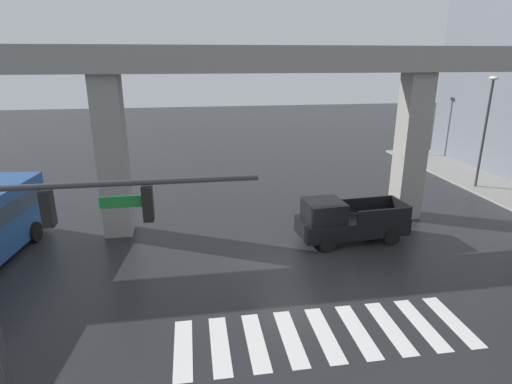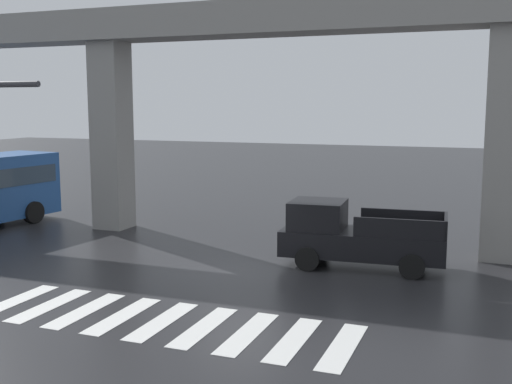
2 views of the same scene
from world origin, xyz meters
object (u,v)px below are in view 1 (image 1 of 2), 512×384
object	(u,v)px
street_lamp_mid_block	(487,120)
street_lamp_far_north	(407,103)
pickup_truck	(346,221)
traffic_signal_mast	(57,236)

from	to	relation	value
street_lamp_mid_block	street_lamp_far_north	size ratio (longest dim) A/B	1.00
pickup_truck	street_lamp_far_north	world-z (taller)	street_lamp_far_north
street_lamp_mid_block	street_lamp_far_north	xyz separation A→B (m)	(0.00, 10.14, 0.00)
pickup_truck	street_lamp_far_north	size ratio (longest dim) A/B	0.72
street_lamp_far_north	traffic_signal_mast	bearing A→B (deg)	-131.56
traffic_signal_mast	street_lamp_far_north	size ratio (longest dim) A/B	0.90
pickup_truck	street_lamp_mid_block	distance (m)	13.78
pickup_truck	traffic_signal_mast	xyz separation A→B (m)	(-10.19, -7.82, 3.40)
street_lamp_mid_block	street_lamp_far_north	distance (m)	10.14
traffic_signal_mast	street_lamp_mid_block	world-z (taller)	street_lamp_mid_block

